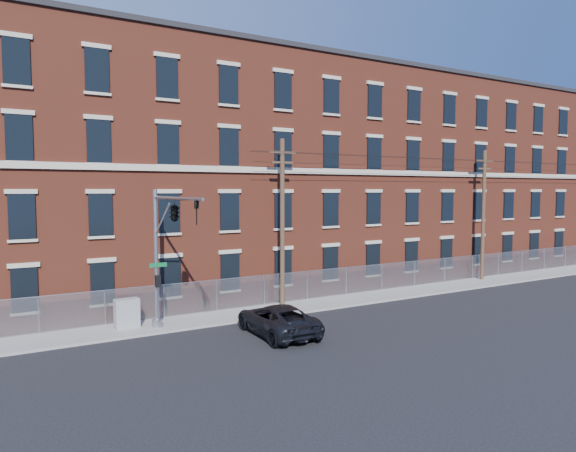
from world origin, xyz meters
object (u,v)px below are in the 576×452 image
at_px(traffic_signal_mast, 170,227).
at_px(utility_cabinet, 127,313).
at_px(pickup_truck, 277,320).
at_px(utility_pole_near, 282,219).

bearing_deg(traffic_signal_mast, utility_cabinet, 115.21).
relative_size(traffic_signal_mast, pickup_truck, 1.30).
height_order(traffic_signal_mast, utility_pole_near, utility_pole_near).
relative_size(traffic_signal_mast, utility_pole_near, 0.70).
distance_m(traffic_signal_mast, utility_cabinet, 5.55).
height_order(traffic_signal_mast, pickup_truck, traffic_signal_mast).
height_order(utility_pole_near, pickup_truck, utility_pole_near).
relative_size(pickup_truck, utility_cabinet, 3.61).
distance_m(traffic_signal_mast, pickup_truck, 6.86).
bearing_deg(utility_cabinet, pickup_truck, -38.21).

